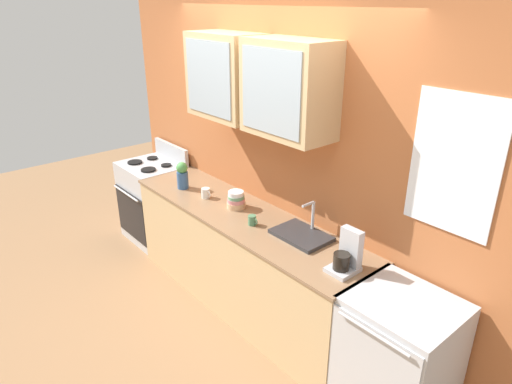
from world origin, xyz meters
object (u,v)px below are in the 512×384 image
Objects in this scene: stove_range at (154,201)px; vase at (182,175)px; cup_near_sink at (252,220)px; bowl_stack at (236,200)px; dishwasher at (396,359)px; sink_faucet at (302,234)px; cup_near_bowls at (206,193)px; coffee_maker at (347,256)px.

vase reaches higher than stove_range.
cup_near_sink is at bearing -2.01° from stove_range.
bowl_stack reaches higher than dishwasher.
stove_range is 1.85m from cup_near_sink.
vase reaches higher than cup_near_sink.
vase reaches higher than dishwasher.
sink_faucet is at bearing 22.31° from cup_near_sink.
bowl_stack is at bearing 163.31° from cup_near_sink.
cup_near_bowls is (-1.07, -0.14, 0.02)m from sink_faucet.
stove_range is 1.21m from cup_near_bowls.
cup_near_bowls is (1.11, -0.04, 0.48)m from stove_range.
stove_range is at bearing 174.31° from vase.
coffee_maker is (1.23, -0.04, 0.04)m from bowl_stack.
sink_faucet is 0.48× the size of dishwasher.
cup_near_sink is 0.68m from cup_near_bowls.
vase is 1.01m from cup_near_sink.
coffee_maker is (-0.45, -0.00, 0.55)m from dishwasher.
cup_near_bowls is (-0.68, 0.02, 0.00)m from cup_near_sink.
bowl_stack reaches higher than cup_near_bowls.
sink_faucet reaches higher than stove_range.
cup_near_sink is (-0.39, -0.16, 0.02)m from sink_faucet.
coffee_maker is (2.69, -0.01, 0.54)m from stove_range.
dishwasher is (3.14, -0.00, -0.01)m from stove_range.
sink_faucet is at bearing 7.43° from cup_near_bowls.
vase is at bearing -179.11° from cup_near_sink.
bowl_stack is (1.45, 0.04, 0.51)m from stove_range.
cup_near_sink is 1.44m from dishwasher.
cup_near_bowls is at bearing -172.57° from sink_faucet.
coffee_maker reaches higher than dishwasher.
bowl_stack is 1.65× the size of cup_near_sink.
bowl_stack is 0.35m from cup_near_bowls.
stove_range is 2.49× the size of sink_faucet.
sink_faucet is 1.07m from dishwasher.
cup_near_sink is at bearing -1.79° from cup_near_bowls.
sink_faucet is 2.64× the size of bowl_stack.
vase is 1.90m from coffee_maker.
cup_near_bowls is 2.08m from dishwasher.
sink_faucet reaches higher than cup_near_sink.
sink_faucet is 0.42m from cup_near_sink.
stove_range is at bearing -177.44° from sink_faucet.
vase is at bearing -177.82° from coffee_maker.
cup_near_sink is 0.11× the size of dishwasher.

